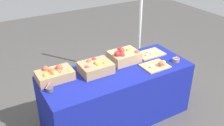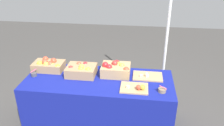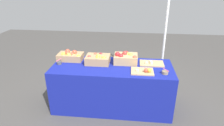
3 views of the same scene
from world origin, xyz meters
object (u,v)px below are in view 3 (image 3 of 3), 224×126
sample_bowl_near (165,72)px  sample_bowl_mid (59,63)px  apple_crate_left (71,56)px  cutting_board_front (143,71)px  apple_crate_middle (98,59)px  tent_pole (165,32)px  cutting_board_back (152,63)px  apple_crate_right (126,58)px

sample_bowl_near → sample_bowl_mid: size_ratio=1.16×
apple_crate_left → cutting_board_front: (1.21, -0.35, -0.05)m
apple_crate_middle → tent_pole: size_ratio=0.17×
apple_crate_left → cutting_board_back: size_ratio=1.08×
apple_crate_middle → cutting_board_front: 0.78m
apple_crate_middle → sample_bowl_mid: bearing=-169.7°
apple_crate_left → apple_crate_right: (0.93, -0.02, 0.01)m
sample_bowl_near → sample_bowl_mid: bearing=173.9°
tent_pole → apple_crate_right: bearing=-138.7°
cutting_board_back → sample_bowl_mid: (-1.48, -0.16, 0.01)m
sample_bowl_mid → cutting_board_front: bearing=-6.6°
cutting_board_back → apple_crate_left: bearing=178.7°
cutting_board_front → sample_bowl_near: 0.31m
cutting_board_back → sample_bowl_near: bearing=-64.1°
apple_crate_left → cutting_board_front: bearing=-16.1°
apple_crate_middle → tent_pole: tent_pole is taller
sample_bowl_near → tent_pole: 1.02m
cutting_board_back → sample_bowl_near: (0.16, -0.34, 0.01)m
sample_bowl_near → tent_pole: (0.10, 0.96, 0.35)m
apple_crate_right → sample_bowl_mid: apple_crate_right is taller
apple_crate_left → apple_crate_right: apple_crate_right is taller
cutting_board_back → tent_pole: (0.27, 0.62, 0.36)m
cutting_board_back → sample_bowl_mid: size_ratio=4.15×
apple_crate_right → apple_crate_left: bearing=179.0°
apple_crate_left → cutting_board_back: 1.35m
tent_pole → sample_bowl_near: bearing=-96.0°
sample_bowl_mid → tent_pole: 1.95m
apple_crate_middle → cutting_board_back: (0.87, 0.05, -0.06)m
sample_bowl_mid → tent_pole: bearing=24.0°
apple_crate_right → cutting_board_front: (0.27, -0.33, -0.06)m
cutting_board_front → sample_bowl_mid: 1.35m
apple_crate_left → cutting_board_back: apple_crate_left is taller
cutting_board_front → sample_bowl_mid: size_ratio=3.59×
apple_crate_right → sample_bowl_near: size_ratio=3.52×
apple_crate_right → sample_bowl_mid: (-1.07, -0.18, -0.06)m
apple_crate_left → sample_bowl_near: bearing=-13.7°
apple_crate_right → sample_bowl_near: (0.58, -0.35, -0.06)m
apple_crate_left → apple_crate_middle: 0.49m
apple_crate_left → sample_bowl_near: 1.56m
sample_bowl_near → tent_pole: size_ratio=0.05×
apple_crate_right → cutting_board_back: bearing=-1.9°
cutting_board_front → sample_bowl_mid: (-1.34, 0.16, 0.01)m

